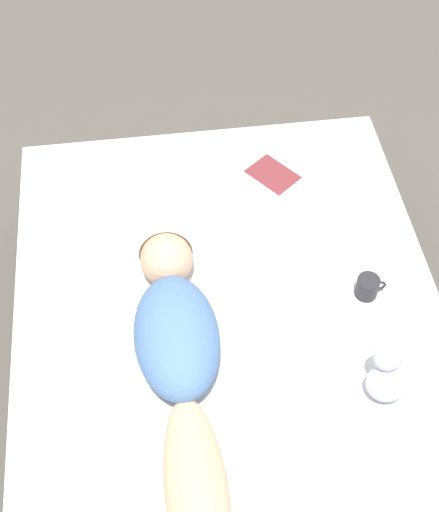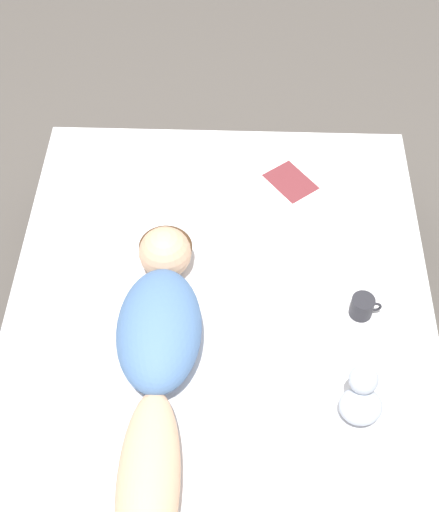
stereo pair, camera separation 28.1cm
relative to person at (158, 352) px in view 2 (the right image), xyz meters
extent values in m
plane|color=#4C4742|center=(0.21, 0.15, -0.64)|extent=(12.00, 12.00, 0.00)
cube|color=#383333|center=(0.21, 0.15, -0.45)|extent=(1.70, 2.26, 0.39)
cube|color=silver|center=(0.21, 0.15, -0.18)|extent=(1.64, 2.20, 0.16)
ellipsoid|color=tan|center=(0.01, -0.46, -0.02)|extent=(0.21, 0.65, 0.15)
ellipsoid|color=#476B9E|center=(0.00, 0.09, 0.01)|extent=(0.31, 0.52, 0.21)
ellipsoid|color=#472D19|center=(-0.01, 0.46, 0.01)|extent=(0.21, 0.20, 0.11)
sphere|color=tan|center=(-0.01, 0.44, 0.01)|extent=(0.21, 0.21, 0.21)
cube|color=white|center=(0.31, 0.78, -0.09)|extent=(0.38, 0.39, 0.01)
cube|color=white|center=(0.50, 0.92, -0.09)|extent=(0.38, 0.39, 0.01)
cube|color=maroon|center=(0.50, 0.92, -0.09)|extent=(0.25, 0.26, 0.00)
cylinder|color=#232328|center=(0.75, 0.25, -0.05)|extent=(0.09, 0.09, 0.09)
cylinder|color=black|center=(0.75, 0.25, -0.01)|extent=(0.08, 0.08, 0.01)
torus|color=#232328|center=(0.79, 0.25, -0.05)|extent=(0.05, 0.01, 0.05)
ellipsoid|color=#B2BCCC|center=(0.70, -0.17, -0.03)|extent=(0.15, 0.13, 0.13)
sphere|color=#B2BCCC|center=(0.70, -0.12, 0.06)|extent=(0.10, 0.10, 0.10)
camera|label=1|loc=(-0.02, -1.24, 2.18)|focal=50.00mm
camera|label=2|loc=(0.26, -1.26, 2.18)|focal=50.00mm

